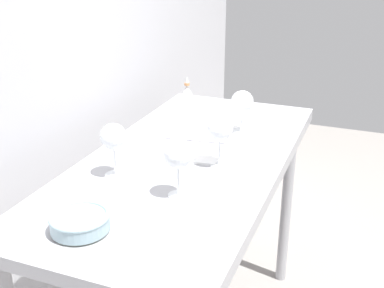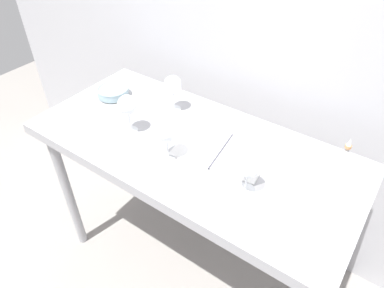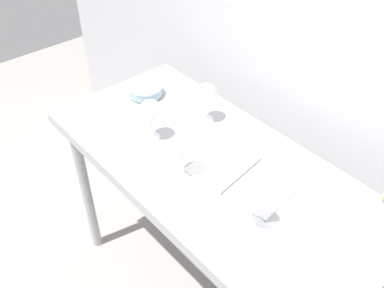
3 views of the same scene
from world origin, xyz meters
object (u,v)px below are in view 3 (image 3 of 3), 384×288
object	(u,v)px
wine_glass_near_left	(150,111)
wine_glass_near_center	(182,146)
tasting_sheet_upper	(303,239)
wine_glass_far_left	(206,94)
decanter_funnel	(381,208)
open_notebook	(242,176)
wine_glass_near_right	(257,200)
tasting_bowl	(145,90)

from	to	relation	value
wine_glass_near_left	wine_glass_near_center	bearing A→B (deg)	-10.41
wine_glass_near_left	tasting_sheet_upper	world-z (taller)	wine_glass_near_left
wine_glass_far_left	decanter_funnel	world-z (taller)	wine_glass_far_left
wine_glass_near_left	open_notebook	xyz separation A→B (m)	(0.40, 0.11, -0.13)
wine_glass_near_left	tasting_sheet_upper	size ratio (longest dim) A/B	0.81
wine_glass_near_right	tasting_sheet_upper	distance (m)	0.19
wine_glass_near_center	wine_glass_near_left	world-z (taller)	wine_glass_near_center
open_notebook	decanter_funnel	bearing A→B (deg)	17.48
wine_glass_near_center	wine_glass_near_right	size ratio (longest dim) A/B	1.07
tasting_sheet_upper	decanter_funnel	distance (m)	0.28
wine_glass_near_right	wine_glass_near_left	size ratio (longest dim) A/B	0.94
wine_glass_far_left	tasting_sheet_upper	size ratio (longest dim) A/B	0.80
wine_glass_near_right	tasting_sheet_upper	xyz separation A→B (m)	(0.14, 0.07, -0.12)
tasting_sheet_upper	wine_glass_near_right	bearing A→B (deg)	-120.63
wine_glass_near_center	wine_glass_far_left	distance (m)	0.34
tasting_bowl	decanter_funnel	world-z (taller)	decanter_funnel
tasting_bowl	decanter_funnel	distance (m)	1.10
wine_glass_near_right	tasting_sheet_upper	bearing A→B (deg)	27.80
open_notebook	tasting_sheet_upper	world-z (taller)	open_notebook
open_notebook	tasting_bowl	world-z (taller)	tasting_bowl
wine_glass_near_left	tasting_sheet_upper	bearing A→B (deg)	3.96
tasting_sheet_upper	wine_glass_near_center	bearing A→B (deg)	-137.20
wine_glass_near_center	tasting_sheet_upper	world-z (taller)	wine_glass_near_center
wine_glass_near_left	open_notebook	bearing A→B (deg)	15.13
wine_glass_near_center	tasting_sheet_upper	size ratio (longest dim) A/B	0.82
wine_glass_near_left	decanter_funnel	distance (m)	0.88
wine_glass_near_center	tasting_sheet_upper	xyz separation A→B (m)	(0.47, 0.09, -0.13)
wine_glass_near_center	wine_glass_near_right	distance (m)	0.34
decanter_funnel	tasting_sheet_upper	bearing A→B (deg)	-112.25
wine_glass_near_right	wine_glass_near_left	xyz separation A→B (m)	(-0.58, 0.02, 0.01)
tasting_bowl	wine_glass_near_right	bearing A→B (deg)	-12.37
wine_glass_near_right	tasting_bowl	distance (m)	0.87
wine_glass_near_center	wine_glass_near_left	distance (m)	0.25
wine_glass_near_center	tasting_sheet_upper	distance (m)	0.50
tasting_sheet_upper	tasting_bowl	xyz separation A→B (m)	(-0.98, 0.11, 0.03)
wine_glass_near_center	open_notebook	xyz separation A→B (m)	(0.16, 0.15, -0.13)
wine_glass_far_left	tasting_bowl	world-z (taller)	wine_glass_far_left
tasting_bowl	decanter_funnel	size ratio (longest dim) A/B	1.16
wine_glass_near_right	open_notebook	distance (m)	0.25
open_notebook	tasting_bowl	distance (m)	0.67
wine_glass_near_right	wine_glass_far_left	xyz separation A→B (m)	(-0.52, 0.26, 0.01)
wine_glass_near_center	tasting_bowl	bearing A→B (deg)	157.99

